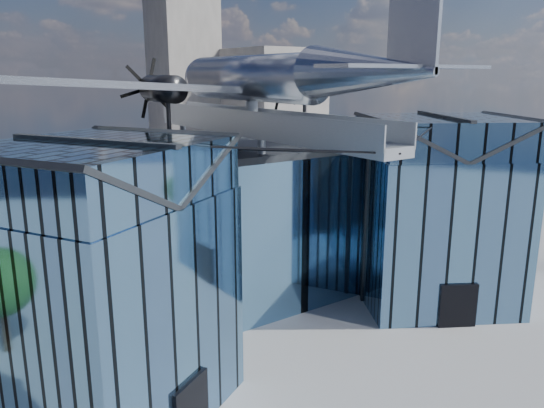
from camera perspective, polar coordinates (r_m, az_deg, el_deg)
ground_plane at (r=30.48m, az=2.22°, el=-14.02°), size 120.00×120.00×0.00m
museum at (r=32.94m, az=-3.81°, el=-1.51°), size 32.88×24.50×17.60m
bg_towers at (r=74.20m, az=-21.34°, el=9.62°), size 77.00×24.50×26.00m
tree_side_e at (r=49.90m, az=17.73°, el=0.40°), size 3.95×3.95×4.76m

